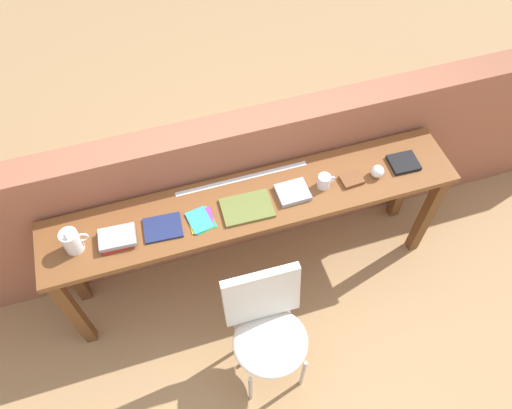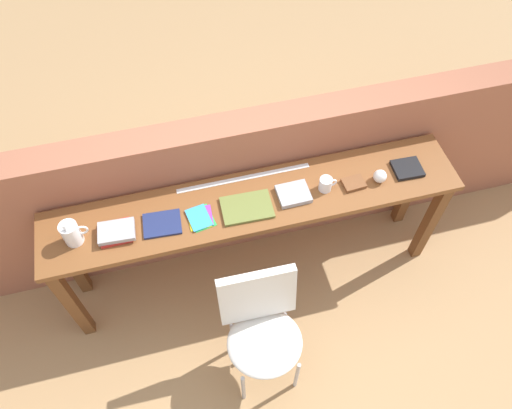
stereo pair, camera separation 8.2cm
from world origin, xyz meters
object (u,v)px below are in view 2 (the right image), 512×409
(chair_white_moulded, at_px, (262,327))
(book_stack_leftmost, at_px, (116,232))
(mug, at_px, (326,184))
(magazine_cycling, at_px, (162,224))
(book_open_centre, at_px, (247,207))
(leather_journal_brown, at_px, (354,183))
(book_repair_rightmost, at_px, (407,168))
(pitcher_white, at_px, (72,233))
(sports_ball_small, at_px, (380,176))
(pamphlet_pile_colourful, at_px, (200,218))

(chair_white_moulded, xyz_separation_m, book_stack_leftmost, (-0.69, 0.59, 0.38))
(book_stack_leftmost, relative_size, mug, 1.91)
(magazine_cycling, distance_m, book_open_centre, 0.49)
(book_stack_leftmost, distance_m, book_open_centre, 0.75)
(leather_journal_brown, distance_m, book_repair_rightmost, 0.36)
(leather_journal_brown, bearing_deg, book_stack_leftmost, 176.33)
(chair_white_moulded, height_order, book_repair_rightmost, book_repair_rightmost)
(pitcher_white, bearing_deg, magazine_cycling, -1.80)
(pitcher_white, bearing_deg, book_stack_leftmost, -4.02)
(chair_white_moulded, bearing_deg, book_open_centre, 84.22)
(sports_ball_small, bearing_deg, magazine_cycling, 179.54)
(pamphlet_pile_colourful, height_order, leather_journal_brown, leather_journal_brown)
(pamphlet_pile_colourful, height_order, book_repair_rightmost, book_repair_rightmost)
(magazine_cycling, distance_m, sports_ball_small, 1.31)
(pamphlet_pile_colourful, distance_m, book_repair_rightmost, 1.29)
(chair_white_moulded, relative_size, book_open_centre, 3.04)
(chair_white_moulded, relative_size, leather_journal_brown, 6.86)
(leather_journal_brown, distance_m, sports_ball_small, 0.16)
(chair_white_moulded, relative_size, sports_ball_small, 11.06)
(mug, height_order, book_repair_rightmost, mug)
(sports_ball_small, relative_size, book_repair_rightmost, 0.47)
(pamphlet_pile_colourful, relative_size, sports_ball_small, 2.27)
(book_stack_leftmost, bearing_deg, book_repair_rightmost, 0.78)
(book_open_centre, relative_size, sports_ball_small, 3.63)
(magazine_cycling, height_order, leather_journal_brown, leather_journal_brown)
(pitcher_white, xyz_separation_m, pamphlet_pile_colourful, (0.70, -0.03, -0.07))
(chair_white_moulded, distance_m, sports_ball_small, 1.13)
(book_stack_leftmost, xyz_separation_m, pamphlet_pile_colourful, (0.47, -0.01, -0.02))
(leather_journal_brown, bearing_deg, book_repair_rightmost, 0.46)
(pitcher_white, height_order, pamphlet_pile_colourful, pitcher_white)
(book_open_centre, bearing_deg, mug, 4.72)
(chair_white_moulded, distance_m, book_repair_rightmost, 1.29)
(pamphlet_pile_colourful, bearing_deg, book_stack_leftmost, 178.61)
(chair_white_moulded, distance_m, magazine_cycling, 0.82)
(mug, bearing_deg, book_repair_rightmost, 1.29)
(chair_white_moulded, relative_size, book_stack_leftmost, 4.25)
(mug, distance_m, book_repair_rightmost, 0.53)
(pamphlet_pile_colourful, relative_size, leather_journal_brown, 1.41)
(mug, xyz_separation_m, book_repair_rightmost, (0.53, 0.01, -0.03))
(leather_journal_brown, bearing_deg, pamphlet_pile_colourful, 177.00)
(pitcher_white, distance_m, book_open_centre, 0.97)
(pitcher_white, xyz_separation_m, book_repair_rightmost, (1.99, 0.01, -0.07))
(magazine_cycling, bearing_deg, pamphlet_pile_colourful, 0.69)
(pitcher_white, distance_m, leather_journal_brown, 1.63)
(mug, bearing_deg, pamphlet_pile_colourful, -178.23)
(pitcher_white, relative_size, book_repair_rightmost, 1.06)
(pamphlet_pile_colourful, distance_m, book_open_centre, 0.27)
(book_open_centre, height_order, mug, mug)
(book_stack_leftmost, bearing_deg, sports_ball_small, -0.36)
(pitcher_white, xyz_separation_m, book_stack_leftmost, (0.23, -0.02, -0.05))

